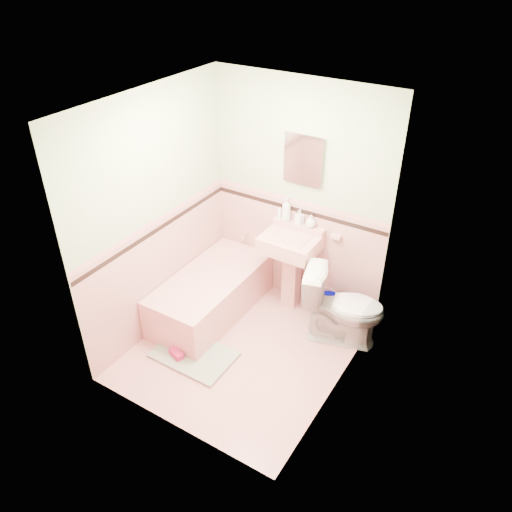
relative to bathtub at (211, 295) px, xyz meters
The scene contains 32 objects.
floor 0.75m from the bathtub, 27.65° to the right, with size 2.20×2.20×0.00m, color #D88F8E.
ceiling 2.38m from the bathtub, 27.65° to the right, with size 2.20×2.20×0.00m, color white.
wall_back 1.43m from the bathtub, 50.71° to the left, with size 2.50×2.50×0.00m, color #F8E6CA.
wall_front 1.87m from the bathtub, 66.22° to the right, with size 2.50×2.50×0.00m, color #F8E6CA.
wall_left 1.14m from the bathtub, 138.27° to the right, with size 2.50×2.50×0.00m, color #F8E6CA.
wall_right 1.95m from the bathtub, 11.45° to the right, with size 2.50×2.50×0.00m, color #F8E6CA.
wainscot_back 1.05m from the bathtub, 50.27° to the left, with size 2.00×2.00×0.00m, color #DB9593.
wainscot_front 1.60m from the bathtub, 66.05° to the right, with size 2.00×2.00×0.00m, color #DB9593.
wainscot_left 0.61m from the bathtub, 137.33° to the right, with size 2.20×2.20×0.00m, color #DB9593.
wainscot_right 1.69m from the bathtub, 11.53° to the right, with size 2.20×2.20×0.00m, color #DB9593.
accent_back 1.33m from the bathtub, 50.04° to the left, with size 2.00×2.00×0.00m, color black.
accent_front 1.79m from the bathtub, 65.95° to the right, with size 2.00×2.00×0.00m, color black.
accent_left 1.02m from the bathtub, 136.85° to the right, with size 2.20×2.20×0.00m, color black.
accent_right 1.87m from the bathtub, 11.57° to the right, with size 2.20×2.20×0.00m, color black.
cap_back 1.40m from the bathtub, 50.04° to the left, with size 2.00×2.00×0.00m, color #D8878B.
cap_front 1.84m from the bathtub, 65.95° to the right, with size 2.00×2.00×0.00m, color #D8878B.
cap_left 1.11m from the bathtub, 136.85° to the right, with size 2.20×2.20×0.00m, color #D8878B.
cap_right 1.92m from the bathtub, 11.57° to the right, with size 2.20×2.20×0.00m, color #D8878B.
bathtub is the anchor object (origin of this frame).
tub_faucet 0.83m from the bathtub, 90.00° to the left, with size 0.04×0.04×0.12m, color silver.
sink 0.89m from the bathtub, 37.93° to the left, with size 0.59×0.48×0.92m, color #D38B89, non-canonical shape.
sink_faucet 1.20m from the bathtub, 44.58° to the left, with size 0.02×0.02×0.10m, color silver.
medicine_cabinet 1.78m from the bathtub, 47.42° to the left, with size 0.39×0.04×0.49m, color white.
soap_dish 1.51m from the bathtub, 33.57° to the left, with size 0.11×0.06×0.04m, color #D38B89.
soap_bottle_left 1.26m from the bathtub, 53.63° to the left, with size 0.10×0.10×0.26m, color #B2B2B2.
soap_bottle_mid 1.30m from the bathtub, 46.08° to the left, with size 0.08×0.08×0.17m, color #B2B2B2.
soap_bottle_right 1.36m from the bathtub, 41.10° to the left, with size 0.11×0.11×0.14m, color #B2B2B2.
tube 1.17m from the bathtub, 58.19° to the left, with size 0.04×0.04×0.12m, color white.
toilet 1.46m from the bathtub, 14.04° to the left, with size 0.46×0.81×0.82m, color white.
bucket 1.29m from the bathtub, 27.49° to the left, with size 0.26×0.26×0.26m, color #000494, non-canonical shape.
bath_mat 0.75m from the bathtub, 68.76° to the right, with size 0.79×0.53×0.03m, color gray.
shoe 0.82m from the bathtub, 80.30° to the right, with size 0.16×0.08×0.07m, color #BF1E59.
Camera 1 is at (2.10, -3.16, 3.61)m, focal length 35.31 mm.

